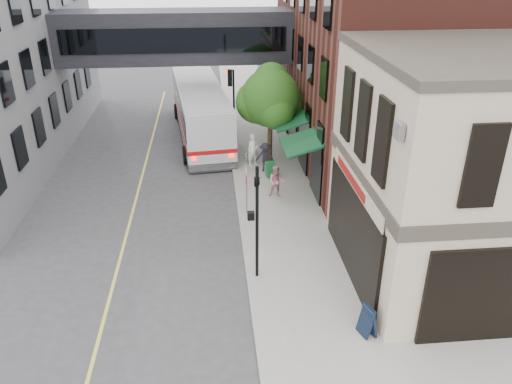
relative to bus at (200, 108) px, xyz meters
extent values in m
plane|color=#38383A|center=(1.74, -18.27, -1.90)|extent=(120.00, 120.00, 0.00)
cube|color=gray|center=(3.74, -4.27, -1.83)|extent=(4.00, 60.00, 0.15)
cube|color=tan|center=(10.74, -16.27, 2.17)|extent=(10.00, 8.00, 8.15)
cube|color=#38332B|center=(10.74, -16.27, 2.25)|extent=(10.12, 8.12, 0.50)
cube|color=black|center=(5.68, -16.27, -0.05)|extent=(0.14, 6.40, 3.40)
cube|color=black|center=(5.64, -16.27, -0.05)|extent=(0.04, 5.90, 3.00)
cube|color=maroon|center=(5.62, -15.67, 1.90)|extent=(0.03, 3.60, 0.32)
cube|color=#4D1F18|center=(11.74, -3.27, 5.10)|extent=(12.00, 18.00, 14.00)
cube|color=#0D3D1D|center=(4.88, -4.52, 1.10)|extent=(1.80, 13.00, 0.40)
cube|color=black|center=(-1.26, -0.27, 4.60)|extent=(14.00, 3.00, 3.00)
cube|color=black|center=(-1.26, -1.82, 4.60)|extent=(13.00, 0.08, 1.40)
cube|color=black|center=(-1.26, 1.28, 4.60)|extent=(13.00, 0.08, 1.40)
cylinder|color=black|center=(2.14, -16.27, 0.50)|extent=(0.12, 0.12, 4.50)
cube|color=black|center=(1.92, -16.27, 0.85)|extent=(0.25, 0.22, 0.30)
imported|color=black|center=(2.14, -16.27, 2.35)|extent=(0.20, 0.16, 1.00)
cylinder|color=black|center=(2.14, -1.27, 0.50)|extent=(0.12, 0.12, 4.50)
cube|color=black|center=(1.92, -1.27, 0.85)|extent=(0.25, 0.22, 0.30)
cube|color=black|center=(1.92, -1.27, 2.25)|extent=(0.28, 0.28, 1.00)
sphere|color=#FF0C05|center=(1.76, -1.27, 2.60)|extent=(0.18, 0.18, 0.18)
cylinder|color=gray|center=(2.14, -11.27, -0.25)|extent=(0.08, 0.08, 3.00)
cube|color=white|center=(2.12, -11.27, 0.45)|extent=(0.03, 0.75, 0.22)
cube|color=#0C591E|center=(2.12, -11.27, 1.00)|extent=(0.03, 0.70, 0.18)
cube|color=#B20C0C|center=(2.12, -11.27, -0.05)|extent=(0.03, 0.30, 0.40)
cylinder|color=#382619|center=(3.94, -5.27, -0.35)|extent=(0.28, 0.28, 2.80)
sphere|color=#1F4813|center=(3.94, -5.27, 2.05)|extent=(3.20, 3.20, 3.20)
sphere|color=#1F4813|center=(4.74, -4.77, 1.65)|extent=(2.20, 2.20, 2.20)
sphere|color=#1F4813|center=(3.24, -4.97, 1.75)|extent=(2.40, 2.40, 2.40)
sphere|color=#1F4813|center=(4.04, -4.67, 2.85)|extent=(2.00, 2.00, 2.00)
cube|color=#D8CC4C|center=(-3.26, -8.27, -1.90)|extent=(0.12, 40.00, 0.01)
cube|color=silver|center=(0.00, 0.00, -0.10)|extent=(4.07, 12.80, 3.17)
cube|color=black|center=(0.00, 0.00, 0.45)|extent=(4.11, 12.59, 1.15)
cube|color=#B20C0C|center=(0.00, 0.00, -0.64)|extent=(4.14, 12.83, 0.24)
cylinder|color=black|center=(-0.87, -4.71, -1.35)|extent=(0.44, 1.12, 1.09)
cylinder|color=black|center=(1.85, -4.42, -1.35)|extent=(0.44, 1.12, 1.09)
cylinder|color=black|center=(-1.81, 3.99, -1.35)|extent=(0.44, 1.12, 1.09)
cylinder|color=black|center=(0.91, 4.28, -1.35)|extent=(0.44, 1.12, 1.09)
imported|color=white|center=(2.95, -5.62, -0.83)|extent=(0.79, 0.66, 1.85)
imported|color=#C37E87|center=(3.74, -9.72, -0.93)|extent=(0.92, 0.79, 1.63)
imported|color=black|center=(3.53, -6.51, -0.93)|extent=(1.21, 0.93, 1.65)
cube|color=#16622E|center=(3.73, -7.35, -1.32)|extent=(0.50, 0.46, 0.87)
cube|color=black|center=(5.34, -19.77, -1.22)|extent=(0.55, 0.68, 1.06)
camera|label=1|loc=(0.63, -31.78, 9.45)|focal=35.00mm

